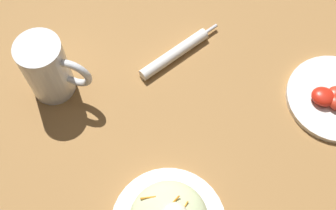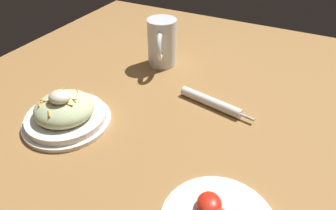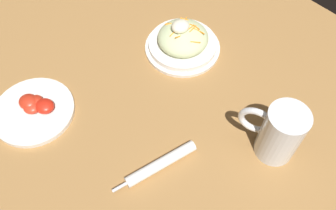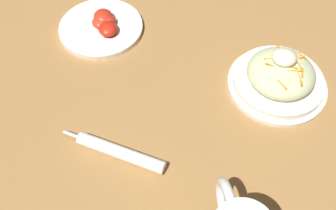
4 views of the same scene
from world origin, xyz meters
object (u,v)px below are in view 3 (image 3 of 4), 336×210
(beer_mug, at_px, (278,135))
(salad_plate, at_px, (183,41))
(tomato_plate, at_px, (34,109))
(napkin_roll, at_px, (160,164))

(beer_mug, bearing_deg, salad_plate, -100.33)
(salad_plate, distance_m, tomato_plate, 0.44)
(salad_plate, bearing_deg, beer_mug, 79.67)
(salad_plate, xyz_separation_m, tomato_plate, (0.43, -0.10, -0.02))
(napkin_roll, bearing_deg, salad_plate, -142.14)
(napkin_roll, bearing_deg, tomato_plate, -68.10)
(salad_plate, xyz_separation_m, napkin_roll, (0.29, 0.23, -0.02))
(napkin_roll, height_order, tomato_plate, tomato_plate)
(tomato_plate, bearing_deg, beer_mug, 126.86)
(napkin_roll, bearing_deg, beer_mug, 146.78)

